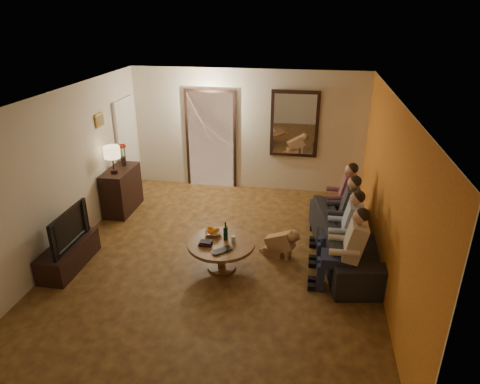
% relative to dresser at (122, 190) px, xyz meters
% --- Properties ---
extents(floor, '(5.00, 6.00, 0.01)m').
position_rel_dresser_xyz_m(floor, '(2.25, -1.40, -0.43)').
color(floor, '#3F2311').
rests_on(floor, ground).
extents(ceiling, '(5.00, 6.00, 0.01)m').
position_rel_dresser_xyz_m(ceiling, '(2.25, -1.40, 2.17)').
color(ceiling, white).
rests_on(ceiling, back_wall).
extents(back_wall, '(5.00, 0.02, 2.60)m').
position_rel_dresser_xyz_m(back_wall, '(2.25, 1.60, 0.87)').
color(back_wall, beige).
rests_on(back_wall, floor).
extents(front_wall, '(5.00, 0.02, 2.60)m').
position_rel_dresser_xyz_m(front_wall, '(2.25, -4.40, 0.87)').
color(front_wall, beige).
rests_on(front_wall, floor).
extents(left_wall, '(0.02, 6.00, 2.60)m').
position_rel_dresser_xyz_m(left_wall, '(-0.25, -1.40, 0.87)').
color(left_wall, beige).
rests_on(left_wall, floor).
extents(right_wall, '(0.02, 6.00, 2.60)m').
position_rel_dresser_xyz_m(right_wall, '(4.75, -1.40, 0.87)').
color(right_wall, beige).
rests_on(right_wall, floor).
extents(orange_accent, '(0.01, 6.00, 2.60)m').
position_rel_dresser_xyz_m(orange_accent, '(4.74, -1.40, 0.87)').
color(orange_accent, '#BF7320').
rests_on(orange_accent, right_wall).
extents(kitchen_doorway, '(1.00, 0.06, 2.10)m').
position_rel_dresser_xyz_m(kitchen_doorway, '(1.45, 1.58, 0.62)').
color(kitchen_doorway, '#FFE0A5').
rests_on(kitchen_doorway, floor).
extents(door_trim, '(1.12, 0.04, 2.22)m').
position_rel_dresser_xyz_m(door_trim, '(1.45, 1.57, 0.62)').
color(door_trim, black).
rests_on(door_trim, floor).
extents(fridge_glimpse, '(0.45, 0.03, 1.70)m').
position_rel_dresser_xyz_m(fridge_glimpse, '(1.70, 1.58, 0.47)').
color(fridge_glimpse, silver).
rests_on(fridge_glimpse, floor).
extents(mirror_frame, '(1.00, 0.05, 1.40)m').
position_rel_dresser_xyz_m(mirror_frame, '(3.25, 1.56, 1.07)').
color(mirror_frame, black).
rests_on(mirror_frame, back_wall).
extents(mirror_glass, '(0.86, 0.02, 1.26)m').
position_rel_dresser_xyz_m(mirror_glass, '(3.25, 1.53, 1.07)').
color(mirror_glass, white).
rests_on(mirror_glass, back_wall).
extents(white_door, '(0.06, 0.85, 2.04)m').
position_rel_dresser_xyz_m(white_door, '(-0.21, 0.90, 0.59)').
color(white_door, white).
rests_on(white_door, floor).
extents(framed_art, '(0.03, 0.28, 0.24)m').
position_rel_dresser_xyz_m(framed_art, '(-0.22, -0.10, 1.42)').
color(framed_art, '#B28C33').
rests_on(framed_art, left_wall).
extents(art_canvas, '(0.01, 0.22, 0.18)m').
position_rel_dresser_xyz_m(art_canvas, '(-0.21, -0.10, 1.42)').
color(art_canvas, brown).
rests_on(art_canvas, left_wall).
extents(dresser, '(0.45, 0.97, 0.87)m').
position_rel_dresser_xyz_m(dresser, '(0.00, 0.00, 0.00)').
color(dresser, black).
rests_on(dresser, floor).
extents(table_lamp, '(0.30, 0.30, 0.54)m').
position_rel_dresser_xyz_m(table_lamp, '(0.00, -0.22, 0.70)').
color(table_lamp, beige).
rests_on(table_lamp, dresser).
extents(flower_vase, '(0.14, 0.14, 0.44)m').
position_rel_dresser_xyz_m(flower_vase, '(0.00, 0.22, 0.65)').
color(flower_vase, '#AE2412').
rests_on(flower_vase, dresser).
extents(tv_stand, '(0.45, 1.17, 0.39)m').
position_rel_dresser_xyz_m(tv_stand, '(0.00, -2.04, -0.24)').
color(tv_stand, black).
rests_on(tv_stand, floor).
extents(tv, '(1.00, 0.13, 0.57)m').
position_rel_dresser_xyz_m(tv, '(0.00, -2.04, 0.24)').
color(tv, black).
rests_on(tv, tv_stand).
extents(sofa, '(2.53, 1.33, 0.70)m').
position_rel_dresser_xyz_m(sofa, '(4.33, -1.04, -0.08)').
color(sofa, black).
rests_on(sofa, floor).
extents(person_a, '(0.60, 0.40, 1.20)m').
position_rel_dresser_xyz_m(person_a, '(4.23, -1.94, 0.17)').
color(person_a, tan).
rests_on(person_a, sofa).
extents(person_b, '(0.60, 0.40, 1.20)m').
position_rel_dresser_xyz_m(person_b, '(4.23, -1.34, 0.17)').
color(person_b, tan).
rests_on(person_b, sofa).
extents(person_c, '(0.60, 0.40, 1.20)m').
position_rel_dresser_xyz_m(person_c, '(4.23, -0.74, 0.17)').
color(person_c, tan).
rests_on(person_c, sofa).
extents(person_d, '(0.60, 0.40, 1.20)m').
position_rel_dresser_xyz_m(person_d, '(4.23, -0.14, 0.17)').
color(person_d, tan).
rests_on(person_d, sofa).
extents(dog, '(0.61, 0.40, 0.56)m').
position_rel_dresser_xyz_m(dog, '(3.22, -1.22, -0.15)').
color(dog, '#A3704B').
rests_on(dog, floor).
extents(coffee_table, '(1.28, 1.28, 0.45)m').
position_rel_dresser_xyz_m(coffee_table, '(2.36, -1.69, -0.21)').
color(coffee_table, brown).
rests_on(coffee_table, floor).
extents(bowl, '(0.26, 0.26, 0.06)m').
position_rel_dresser_xyz_m(bowl, '(2.18, -1.47, 0.05)').
color(bowl, white).
rests_on(bowl, coffee_table).
extents(oranges, '(0.20, 0.20, 0.08)m').
position_rel_dresser_xyz_m(oranges, '(2.18, -1.47, 0.12)').
color(oranges, orange).
rests_on(oranges, bowl).
extents(wine_bottle, '(0.07, 0.07, 0.31)m').
position_rel_dresser_xyz_m(wine_bottle, '(2.41, -1.59, 0.17)').
color(wine_bottle, black).
rests_on(wine_bottle, coffee_table).
extents(wine_glass, '(0.06, 0.06, 0.10)m').
position_rel_dresser_xyz_m(wine_glass, '(2.54, -1.64, 0.07)').
color(wine_glass, silver).
rests_on(wine_glass, coffee_table).
extents(book_stack, '(0.20, 0.15, 0.07)m').
position_rel_dresser_xyz_m(book_stack, '(2.14, -1.79, 0.05)').
color(book_stack, black).
rests_on(book_stack, coffee_table).
extents(laptop, '(0.38, 0.38, 0.03)m').
position_rel_dresser_xyz_m(laptop, '(2.46, -1.97, 0.03)').
color(laptop, black).
rests_on(laptop, coffee_table).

